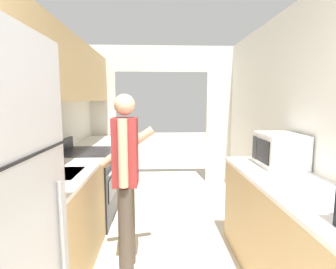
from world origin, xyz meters
TOP-DOWN VIEW (x-y plane):
  - wall_left at (-1.23, 2.02)m, footprint 0.38×6.74m
  - wall_right at (1.31, 1.57)m, footprint 0.06×6.74m
  - wall_far_with_doorway at (0.00, 4.37)m, footprint 2.96×0.06m
  - counter_left at (-0.98, 2.57)m, footprint 0.62×3.25m
  - counter_right at (0.98, 1.23)m, footprint 0.62×2.36m
  - range_oven at (-0.97, 2.80)m, footprint 0.66×0.74m
  - person at (-0.37, 1.82)m, footprint 0.51×0.38m
  - microwave at (1.08, 1.97)m, footprint 0.37×0.46m

SIDE VIEW (x-z plane):
  - counter_right at x=0.98m, z-range 0.00..0.91m
  - counter_left at x=-0.98m, z-range 0.00..0.91m
  - range_oven at x=-0.97m, z-range -0.06..0.99m
  - person at x=-0.37m, z-range 0.05..1.65m
  - microwave at x=1.08m, z-range 0.91..1.23m
  - wall_right at x=1.31m, z-range 0.00..2.50m
  - wall_far_with_doorway at x=0.00m, z-range 0.19..2.69m
  - wall_left at x=-1.23m, z-range 0.27..2.77m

